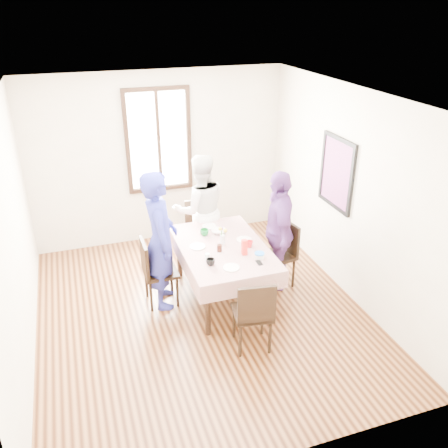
{
  "coord_description": "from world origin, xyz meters",
  "views": [
    {
      "loc": [
        -1.3,
        -4.78,
        3.63
      ],
      "look_at": [
        0.38,
        0.19,
        1.1
      ],
      "focal_mm": 37.75,
      "sensor_mm": 36.0,
      "label": 1
    }
  ],
  "objects_px": {
    "chair_near": "(252,312)",
    "person_right": "(277,231)",
    "dining_table": "(223,272)",
    "person_far": "(201,210)",
    "person_left": "(160,240)",
    "chair_far": "(201,233)",
    "chair_right": "(277,256)",
    "chair_left": "(161,272)"
  },
  "relations": [
    {
      "from": "person_right",
      "to": "person_far",
      "type": "bearing_deg",
      "value": -124.57
    },
    {
      "from": "person_left",
      "to": "person_right",
      "type": "height_order",
      "value": "person_left"
    },
    {
      "from": "chair_left",
      "to": "chair_far",
      "type": "height_order",
      "value": "same"
    },
    {
      "from": "chair_far",
      "to": "chair_right",
      "type": "bearing_deg",
      "value": 136.96
    },
    {
      "from": "chair_left",
      "to": "person_right",
      "type": "distance_m",
      "value": 1.62
    },
    {
      "from": "dining_table",
      "to": "chair_left",
      "type": "bearing_deg",
      "value": 169.9
    },
    {
      "from": "chair_near",
      "to": "person_right",
      "type": "distance_m",
      "value": 1.39
    },
    {
      "from": "chair_far",
      "to": "person_left",
      "type": "height_order",
      "value": "person_left"
    },
    {
      "from": "person_left",
      "to": "chair_far",
      "type": "bearing_deg",
      "value": -32.99
    },
    {
      "from": "chair_far",
      "to": "person_left",
      "type": "relative_size",
      "value": 0.5
    },
    {
      "from": "person_left",
      "to": "person_far",
      "type": "distance_m",
      "value": 1.17
    },
    {
      "from": "dining_table",
      "to": "person_far",
      "type": "distance_m",
      "value": 1.12
    },
    {
      "from": "chair_near",
      "to": "person_right",
      "type": "relative_size",
      "value": 0.54
    },
    {
      "from": "person_left",
      "to": "chair_near",
      "type": "bearing_deg",
      "value": -138.95
    },
    {
      "from": "dining_table",
      "to": "chair_near",
      "type": "bearing_deg",
      "value": -90.0
    },
    {
      "from": "chair_near",
      "to": "person_right",
      "type": "bearing_deg",
      "value": 63.22
    },
    {
      "from": "chair_near",
      "to": "person_far",
      "type": "distance_m",
      "value": 2.1
    },
    {
      "from": "chair_left",
      "to": "person_left",
      "type": "relative_size",
      "value": 0.5
    },
    {
      "from": "person_left",
      "to": "dining_table",
      "type": "bearing_deg",
      "value": -92.58
    },
    {
      "from": "person_left",
      "to": "person_far",
      "type": "xyz_separation_m",
      "value": [
        0.77,
        0.88,
        -0.07
      ]
    },
    {
      "from": "chair_right",
      "to": "dining_table",
      "type": "bearing_deg",
      "value": 83.42
    },
    {
      "from": "chair_left",
      "to": "chair_near",
      "type": "height_order",
      "value": "same"
    },
    {
      "from": "person_right",
      "to": "chair_left",
      "type": "bearing_deg",
      "value": -76.53
    },
    {
      "from": "chair_left",
      "to": "person_far",
      "type": "bearing_deg",
      "value": 137.75
    },
    {
      "from": "chair_left",
      "to": "person_far",
      "type": "height_order",
      "value": "person_far"
    },
    {
      "from": "dining_table",
      "to": "person_far",
      "type": "xyz_separation_m",
      "value": [
        0.0,
        1.02,
        0.46
      ]
    },
    {
      "from": "chair_far",
      "to": "person_far",
      "type": "distance_m",
      "value": 0.38
    },
    {
      "from": "chair_left",
      "to": "chair_near",
      "type": "xyz_separation_m",
      "value": [
        0.8,
        -1.18,
        0.0
      ]
    },
    {
      "from": "chair_left",
      "to": "chair_far",
      "type": "relative_size",
      "value": 1.0
    },
    {
      "from": "chair_far",
      "to": "chair_near",
      "type": "xyz_separation_m",
      "value": [
        0.0,
        -2.08,
        0.0
      ]
    },
    {
      "from": "chair_left",
      "to": "chair_far",
      "type": "xyz_separation_m",
      "value": [
        0.8,
        0.9,
        0.0
      ]
    },
    {
      "from": "chair_left",
      "to": "person_right",
      "type": "relative_size",
      "value": 0.54
    },
    {
      "from": "chair_left",
      "to": "person_right",
      "type": "bearing_deg",
      "value": 86.47
    },
    {
      "from": "chair_right",
      "to": "chair_near",
      "type": "bearing_deg",
      "value": 133.81
    },
    {
      "from": "person_right",
      "to": "person_left",
      "type": "bearing_deg",
      "value": -76.58
    },
    {
      "from": "dining_table",
      "to": "person_right",
      "type": "bearing_deg",
      "value": 3.49
    },
    {
      "from": "chair_near",
      "to": "person_left",
      "type": "xyz_separation_m",
      "value": [
        -0.77,
        1.18,
        0.45
      ]
    },
    {
      "from": "person_far",
      "to": "chair_far",
      "type": "bearing_deg",
      "value": -88.32
    },
    {
      "from": "chair_left",
      "to": "chair_near",
      "type": "bearing_deg",
      "value": 33.88
    },
    {
      "from": "chair_right",
      "to": "person_left",
      "type": "height_order",
      "value": "person_left"
    },
    {
      "from": "dining_table",
      "to": "person_left",
      "type": "relative_size",
      "value": 0.83
    },
    {
      "from": "chair_far",
      "to": "person_far",
      "type": "bearing_deg",
      "value": 98.23
    }
  ]
}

